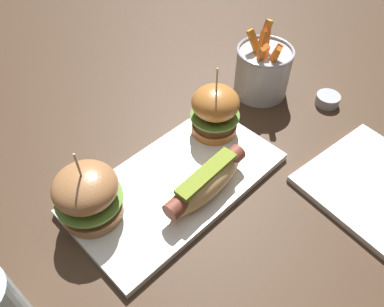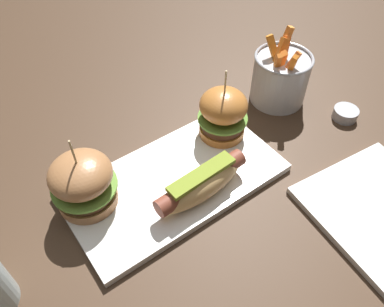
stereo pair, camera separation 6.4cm
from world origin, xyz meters
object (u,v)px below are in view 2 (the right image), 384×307
Objects in this scene: hot_dog at (201,183)px; sauce_ramekin at (345,113)px; platter_main at (175,181)px; fries_bucket at (280,77)px; side_plate at (382,210)px; slider_left at (83,182)px; slider_right at (223,113)px.

sauce_ramekin is at bearing -1.83° from hot_dog.
fries_bucket is at bearing 11.65° from platter_main.
hot_dog is (0.02, -0.05, 0.03)m from platter_main.
sauce_ramekin reaches higher than side_plate.
fries_bucket is at bearing 21.68° from hot_dog.
slider_left is (-0.16, 0.10, 0.02)m from hot_dog.
platter_main is 0.16m from slider_left.
slider_right is 0.17m from fries_bucket.
hot_dog is at bearing -142.24° from slider_right.
side_plate is at bearing -41.60° from hot_dog.
slider_right is (0.14, 0.04, 0.06)m from platter_main.
fries_bucket reaches higher than sauce_ramekin.
slider_left is 0.27m from slider_right.
platter_main is at bearing 133.97° from side_plate.
slider_right is at bearing 16.36° from platter_main.
slider_right is at bearing 109.69° from side_plate.
slider_left is at bearing 142.15° from side_plate.
hot_dog is 3.49× the size of sauce_ramekin.
slider_right reaches higher than platter_main.
platter_main is at bearing 170.49° from sauce_ramekin.
side_plate is (-0.07, -0.31, -0.05)m from fries_bucket.
slider_right reaches higher than fries_bucket.
hot_dog is at bearing -70.70° from platter_main.
fries_bucket reaches higher than slider_left.
side_plate is (-0.14, -0.18, -0.01)m from sauce_ramekin.
platter_main is 2.40× the size of fries_bucket.
fries_bucket is 0.32m from side_plate.
platter_main is 0.32m from fries_bucket.
hot_dog is at bearing -31.82° from slider_left.
slider_right is (0.12, 0.09, 0.02)m from hot_dog.
fries_bucket reaches higher than platter_main.
slider_right reaches higher than sauce_ramekin.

